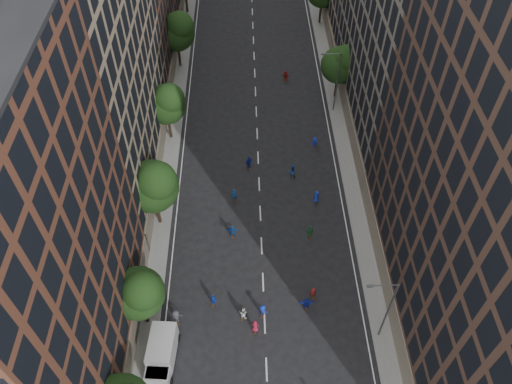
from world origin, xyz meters
TOP-DOWN VIEW (x-y plane):
  - ground at (0.00, 40.00)m, footprint 240.00×240.00m
  - sidewalk_left at (-12.00, 47.50)m, footprint 4.00×105.00m
  - sidewalk_right at (12.00, 47.50)m, footprint 4.00×105.00m
  - bldg_left_b at (-19.00, 35.00)m, footprint 14.00×26.00m
  - tree_left_1 at (-11.02, 13.86)m, footprint 4.80×4.80m
  - tree_left_2 at (-10.99, 25.83)m, footprint 5.60×5.60m
  - tree_left_3 at (-11.02, 39.85)m, footprint 5.00×5.00m
  - tree_left_4 at (-11.00, 55.84)m, footprint 5.40×5.40m
  - tree_right_a at (11.38, 47.85)m, footprint 5.00×5.00m
  - streetlamp_near at (10.37, 12.00)m, footprint 2.64×0.22m
  - streetlamp_far at (10.37, 45.00)m, footprint 2.64×0.22m
  - cargo_van at (-9.29, 10.13)m, footprint 2.76×5.22m
  - skater_3 at (-0.16, 14.37)m, footprint 1.15×0.91m
  - skater_4 at (-4.91, 15.65)m, footprint 0.99×0.66m
  - skater_5 at (4.07, 15.01)m, footprint 1.49×0.49m
  - skater_6 at (-0.93, 12.78)m, footprint 0.81×0.57m
  - skater_7 at (4.83, 16.22)m, footprint 0.63×0.48m
  - skater_8 at (-2.03, 14.13)m, footprint 0.97×0.87m
  - skater_9 at (-8.34, 13.86)m, footprint 1.35×1.07m
  - skater_10 at (5.26, 23.59)m, footprint 1.06×0.70m
  - skater_11 at (-3.13, 23.92)m, footprint 1.46×0.48m
  - skater_12 at (6.48, 28.59)m, footprint 0.80×0.52m
  - skater_13 at (-2.95, 29.06)m, footprint 0.75×0.63m
  - skater_14 at (3.98, 32.55)m, footprint 0.99×0.82m
  - skater_15 at (7.19, 37.57)m, footprint 1.10×0.66m
  - skater_16 at (-1.16, 34.19)m, footprint 1.17×0.84m
  - skater_17 at (4.45, 52.00)m, footprint 1.45×0.60m

SIDE VIEW (x-z plane):
  - ground at x=0.00m, z-range 0.00..0.00m
  - sidewalk_left at x=-12.00m, z-range 0.00..0.15m
  - sidewalk_right at x=12.00m, z-range 0.00..0.15m
  - skater_17 at x=4.45m, z-range 0.00..1.52m
  - skater_7 at x=4.83m, z-range 0.00..1.53m
  - skater_3 at x=-0.16m, z-range 0.00..1.56m
  - skater_4 at x=-4.91m, z-range 0.00..1.56m
  - skater_11 at x=-3.13m, z-range 0.00..1.56m
  - skater_6 at x=-0.93m, z-range 0.00..1.59m
  - skater_5 at x=4.07m, z-range 0.00..1.60m
  - skater_12 at x=6.48m, z-range 0.00..1.62m
  - skater_8 at x=-2.03m, z-range 0.00..1.62m
  - skater_15 at x=7.19m, z-range 0.00..1.66m
  - skater_10 at x=5.26m, z-range 0.00..1.68m
  - skater_13 at x=-2.95m, z-range 0.00..1.75m
  - skater_9 at x=-8.34m, z-range 0.00..1.83m
  - skater_16 at x=-1.16m, z-range 0.00..1.84m
  - skater_14 at x=3.98m, z-range 0.00..1.86m
  - cargo_van at x=-9.29m, z-range 0.07..2.76m
  - streetlamp_near at x=10.37m, z-range 0.64..9.70m
  - streetlamp_far at x=10.37m, z-range 0.64..9.70m
  - tree_left_1 at x=-11.02m, z-range 1.45..9.66m
  - tree_right_a at x=11.38m, z-range 1.43..9.83m
  - tree_left_3 at x=-11.02m, z-range 1.53..10.11m
  - tree_left_4 at x=-11.00m, z-range 1.56..10.63m
  - tree_left_2 at x=-10.99m, z-range 1.63..11.08m
  - bldg_left_b at x=-19.00m, z-range 0.00..34.00m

